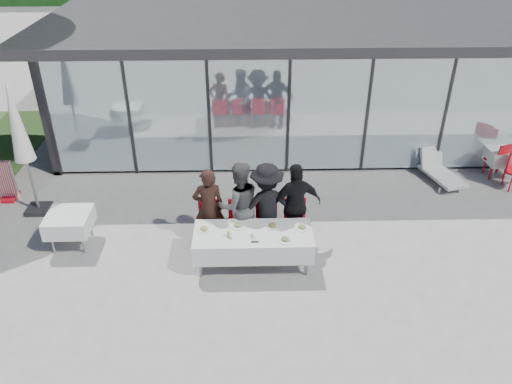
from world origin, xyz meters
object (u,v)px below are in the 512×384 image
diner_chair_d (295,219)px  plate_a (204,229)px  folded_eyeglasses (255,242)px  spare_table_left (69,222)px  juice_bottle (229,234)px  plate_extra (285,239)px  dining_table (253,242)px  plate_b (238,225)px  lounger (439,170)px  diner_b (239,205)px  plate_d (302,227)px  diner_chair_a (210,220)px  diner_chair_c (266,220)px  plate_c (272,226)px  market_umbrella (19,132)px  diner_chair_b (239,220)px  spare_chair_b (500,159)px  diner_a (209,208)px  spare_table_right (503,155)px  diner_c (267,205)px  diner_d (296,205)px

diner_chair_d → plate_a: 1.93m
folded_eyeglasses → spare_table_left: (-3.74, 1.04, -0.20)m
juice_bottle → plate_extra: bearing=-7.1°
dining_table → spare_table_left: bearing=168.7°
plate_b → spare_table_left: plate_b is taller
lounger → plate_b: bearing=-148.8°
diner_b → lounger: 5.71m
plate_b → plate_d: 1.24m
diner_chair_a → diner_chair_c: size_ratio=1.00×
plate_c → diner_b: bearing=140.8°
juice_bottle → market_umbrella: (-4.42, 2.16, 1.16)m
diner_chair_b → lounger: size_ratio=0.67×
plate_extra → spare_chair_b: size_ratio=0.29×
diner_b → plate_b: 0.53m
diner_chair_b → plate_c: diner_chair_b is taller
plate_a → plate_c: (1.31, 0.08, 0.00)m
diner_a → plate_extra: diner_a is taller
juice_bottle → diner_b: bearing=77.7°
diner_a → plate_b: 0.78m
diner_chair_b → lounger: bearing=26.7°
diner_b → plate_a: size_ratio=6.46×
diner_chair_c → folded_eyeglasses: bearing=-104.0°
plate_d → spare_table_left: plate_d is taller
spare_table_right → diner_a: bearing=-159.0°
diner_c → plate_c: diner_c is taller
plate_extra → folded_eyeglasses: (-0.56, -0.04, -0.02)m
plate_b → market_umbrella: bearing=158.4°
lounger → diner_chair_c: bearing=-150.5°
plate_c → plate_a: bearing=-176.5°
diner_c → plate_extra: bearing=96.6°
diner_chair_a → diner_chair_d: same height
plate_d → spare_chair_b: bearing=30.9°
diner_b → diner_chair_d: (1.14, 0.03, -0.39)m
diner_d → spare_chair_b: bearing=-168.7°
plate_b → diner_chair_c: bearing=42.9°
diner_d → plate_extra: size_ratio=6.32×
diner_c → diner_d: diner_c is taller
diner_chair_c → spare_table_right: size_ratio=1.13×
diner_chair_b → diner_d: 1.20m
diner_d → plate_c: size_ratio=6.32×
plate_b → market_umbrella: 5.07m
plate_b → market_umbrella: size_ratio=0.10×
diner_chair_c → diner_d: diner_d is taller
spare_table_right → plate_a: bearing=-155.2°
diner_chair_d → plate_c: size_ratio=3.41×
market_umbrella → diner_chair_c: bearing=-13.9°
diner_chair_d → plate_d: size_ratio=3.41×
spare_table_left → lounger: bearing=16.7°
diner_a → diner_chair_d: 1.78m
diner_c → folded_eyeglasses: diner_c is taller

